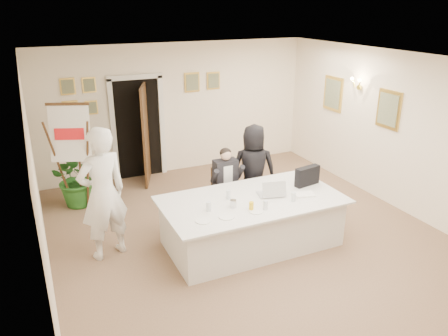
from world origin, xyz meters
TOP-DOWN VIEW (x-y plane):
  - floor at (0.00, 0.00)m, footprint 7.00×7.00m
  - ceiling at (0.00, 0.00)m, footprint 6.00×7.00m
  - wall_back at (0.00, 3.50)m, footprint 6.00×0.10m
  - wall_left at (-3.00, 0.00)m, footprint 0.10×7.00m
  - wall_right at (3.00, 0.00)m, footprint 0.10×7.00m
  - doorway at (-0.88, 3.32)m, footprint 1.14×0.86m
  - pictures_back_wall at (-0.80, 3.47)m, footprint 3.40×0.06m
  - pictures_right_wall at (2.97, 1.20)m, footprint 0.06×2.20m
  - wall_sconce at (2.90, 1.20)m, footprint 0.20×0.30m
  - conference_table at (-0.06, -0.11)m, footprint 2.75×1.47m
  - seated_man at (-0.03, 0.88)m, footprint 0.56×0.60m
  - flip_chart at (-2.34, 2.26)m, footprint 0.70×0.54m
  - standing_man at (-2.16, 0.50)m, footprint 0.83×0.67m
  - standing_woman at (0.50, 0.90)m, footprint 0.93×0.80m
  - potted_palm at (-2.29, 2.50)m, footprint 1.07×0.96m
  - laptop at (0.25, -0.09)m, footprint 0.45×0.45m
  - laptop_bag at (1.00, -0.00)m, footprint 0.46×0.20m
  - paper_stack at (0.73, -0.33)m, footprint 0.34×0.28m
  - plate_left at (-1.01, -0.48)m, footprint 0.26×0.26m
  - plate_mid at (-0.67, -0.50)m, footprint 0.28×0.28m
  - plate_near at (-0.22, -0.52)m, footprint 0.26×0.26m
  - glass_a at (-0.82, -0.22)m, footprint 0.08×0.08m
  - glass_b at (-0.06, -0.51)m, footprint 0.08×0.08m
  - glass_c at (0.46, -0.44)m, footprint 0.08×0.08m
  - glass_d at (-0.39, 0.04)m, footprint 0.07×0.07m
  - oj_glass at (-0.26, -0.45)m, footprint 0.08×0.08m
  - steel_jug at (-0.45, -0.25)m, footprint 0.11×0.11m

SIDE VIEW (x-z plane):
  - floor at x=0.00m, z-range 0.00..0.00m
  - conference_table at x=-0.06m, z-range 0.01..0.78m
  - potted_palm at x=-2.29m, z-range 0.00..1.08m
  - seated_man at x=-0.03m, z-range 0.00..1.29m
  - plate_left at x=-1.01m, z-range 0.78..0.79m
  - plate_mid at x=-0.67m, z-range 0.78..0.79m
  - plate_near at x=-0.22m, z-range 0.78..0.79m
  - paper_stack at x=0.73m, z-range 0.78..0.80m
  - standing_woman at x=0.50m, z-range 0.00..1.62m
  - steel_jug at x=-0.45m, z-range 0.78..0.89m
  - oj_glass at x=-0.26m, z-range 0.78..0.91m
  - glass_a at x=-0.82m, z-range 0.77..0.92m
  - glass_b at x=-0.06m, z-range 0.77..0.92m
  - glass_c at x=0.46m, z-range 0.77..0.92m
  - glass_d at x=-0.39m, z-range 0.77..0.92m
  - flip_chart at x=-2.34m, z-range -0.07..1.88m
  - laptop at x=0.25m, z-range 0.77..1.05m
  - laptop_bag at x=1.00m, z-range 0.77..1.09m
  - standing_man at x=-2.16m, z-range 0.00..1.99m
  - doorway at x=-0.88m, z-range -0.06..2.14m
  - wall_back at x=0.00m, z-range 0.00..2.80m
  - wall_left at x=-3.00m, z-range 0.00..2.80m
  - wall_right at x=3.00m, z-range 0.00..2.80m
  - pictures_right_wall at x=2.97m, z-range 1.35..2.15m
  - pictures_back_wall at x=-0.80m, z-range 1.45..2.25m
  - wall_sconce at x=2.90m, z-range 1.98..2.22m
  - ceiling at x=0.00m, z-range 2.79..2.81m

